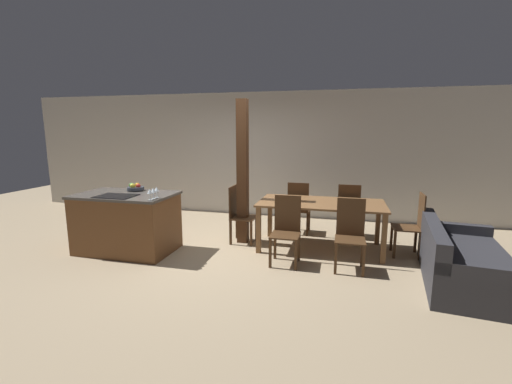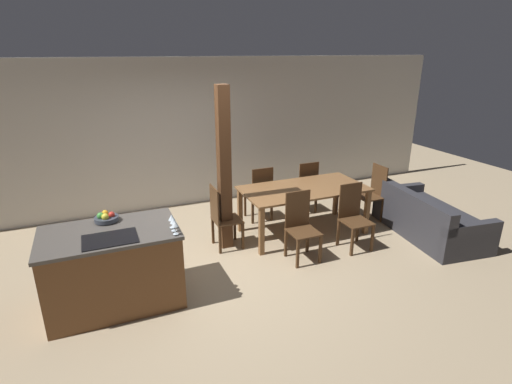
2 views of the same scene
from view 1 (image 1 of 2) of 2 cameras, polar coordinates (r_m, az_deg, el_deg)
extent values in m
plane|color=#9E896B|center=(5.50, -6.68, -9.88)|extent=(16.00, 16.00, 0.00)
cube|color=beige|center=(7.64, -0.06, 6.23)|extent=(11.20, 0.08, 2.70)
cube|color=brown|center=(5.76, -20.70, -4.97)|extent=(1.45, 0.87, 0.88)
cube|color=#4C4742|center=(5.66, -20.99, -0.47)|extent=(1.49, 0.91, 0.04)
cube|color=black|center=(5.48, -22.30, -0.62)|extent=(0.56, 0.40, 0.01)
cylinder|color=#383D47|center=(5.89, -19.43, 0.57)|extent=(0.27, 0.27, 0.05)
sphere|color=red|center=(5.84, -19.01, 0.98)|extent=(0.07, 0.07, 0.07)
sphere|color=gold|center=(5.93, -19.18, 1.12)|extent=(0.08, 0.08, 0.08)
sphere|color=#3D8E38|center=(5.91, -19.99, 1.05)|extent=(0.08, 0.08, 0.08)
sphere|color=yellow|center=(5.84, -19.88, 0.95)|extent=(0.08, 0.08, 0.08)
cylinder|color=silver|center=(4.98, -17.21, -1.25)|extent=(0.06, 0.06, 0.00)
cylinder|color=silver|center=(4.97, -17.23, -0.73)|extent=(0.01, 0.01, 0.09)
cone|color=silver|center=(4.96, -17.28, 0.14)|extent=(0.08, 0.08, 0.07)
cylinder|color=silver|center=(5.06, -16.68, -1.06)|extent=(0.06, 0.06, 0.00)
cylinder|color=silver|center=(5.05, -16.71, -0.54)|extent=(0.01, 0.01, 0.09)
cone|color=silver|center=(5.04, -16.75, 0.31)|extent=(0.08, 0.08, 0.07)
cylinder|color=silver|center=(5.13, -16.17, -0.87)|extent=(0.06, 0.06, 0.00)
cylinder|color=silver|center=(5.12, -16.19, -0.36)|extent=(0.01, 0.01, 0.09)
cone|color=silver|center=(5.11, -16.24, 0.48)|extent=(0.08, 0.08, 0.07)
cube|color=brown|center=(5.52, 10.81, -1.82)|extent=(1.96, 1.00, 0.03)
cube|color=brown|center=(5.32, 0.43, -6.34)|extent=(0.07, 0.07, 0.74)
cube|color=brown|center=(5.22, 20.54, -7.33)|extent=(0.07, 0.07, 0.74)
cube|color=brown|center=(6.14, 2.35, -4.08)|extent=(0.07, 0.07, 0.74)
cube|color=brown|center=(6.05, 19.65, -4.89)|extent=(0.07, 0.07, 0.74)
cube|color=#472D19|center=(4.87, 4.89, -7.18)|extent=(0.40, 0.40, 0.02)
cube|color=#472D19|center=(4.98, 5.29, -3.54)|extent=(0.38, 0.02, 0.53)
cube|color=#472D19|center=(4.81, 2.39, -10.17)|extent=(0.04, 0.04, 0.42)
cube|color=#472D19|center=(4.75, 6.64, -10.47)|extent=(0.04, 0.04, 0.42)
cube|color=#472D19|center=(5.13, 3.20, -8.82)|extent=(0.04, 0.04, 0.42)
cube|color=#472D19|center=(5.08, 7.17, -9.08)|extent=(0.04, 0.04, 0.42)
cube|color=#472D19|center=(4.82, 15.41, -7.71)|extent=(0.40, 0.40, 0.02)
cube|color=#472D19|center=(4.93, 15.51, -4.02)|extent=(0.38, 0.02, 0.53)
cube|color=#472D19|center=(4.72, 13.13, -10.82)|extent=(0.04, 0.04, 0.42)
cube|color=#472D19|center=(4.73, 17.50, -10.98)|extent=(0.04, 0.04, 0.42)
cube|color=#472D19|center=(5.05, 13.21, -9.40)|extent=(0.04, 0.04, 0.42)
cube|color=#472D19|center=(5.06, 17.27, -9.55)|extent=(0.04, 0.04, 0.42)
cube|color=#472D19|center=(6.40, 7.19, -2.98)|extent=(0.40, 0.40, 0.02)
cube|color=#472D19|center=(6.16, 7.03, -0.90)|extent=(0.38, 0.02, 0.53)
cube|color=#472D19|center=(6.61, 8.86, -4.57)|extent=(0.04, 0.04, 0.42)
cube|color=#472D19|center=(6.65, 5.81, -4.41)|extent=(0.04, 0.04, 0.42)
cube|color=#472D19|center=(6.27, 8.56, -5.38)|extent=(0.04, 0.04, 0.42)
cube|color=#472D19|center=(6.31, 5.34, -5.20)|extent=(0.04, 0.04, 0.42)
cube|color=#472D19|center=(6.36, 15.12, -3.34)|extent=(0.40, 0.40, 0.02)
cube|color=#472D19|center=(6.12, 15.27, -1.26)|extent=(0.38, 0.02, 0.53)
cube|color=#472D19|center=(6.59, 16.55, -4.91)|extent=(0.04, 0.04, 0.42)
cube|color=#472D19|center=(6.58, 13.46, -4.78)|extent=(0.04, 0.04, 0.42)
cube|color=#472D19|center=(6.25, 16.68, -5.74)|extent=(0.04, 0.04, 0.42)
cube|color=#472D19|center=(6.24, 13.42, -5.61)|extent=(0.04, 0.04, 0.42)
cube|color=#472D19|center=(5.80, -2.07, -4.29)|extent=(0.40, 0.40, 0.02)
cube|color=#472D19|center=(5.79, -3.90, -1.56)|extent=(0.02, 0.38, 0.53)
cube|color=#472D19|center=(5.65, -0.82, -7.01)|extent=(0.04, 0.04, 0.42)
cube|color=#472D19|center=(5.98, 0.06, -6.03)|extent=(0.04, 0.04, 0.42)
cube|color=#472D19|center=(5.75, -4.26, -6.73)|extent=(0.04, 0.04, 0.42)
cube|color=#472D19|center=(6.07, -3.21, -5.79)|extent=(0.04, 0.04, 0.42)
cube|color=#472D19|center=(5.67, 23.78, -5.51)|extent=(0.40, 0.40, 0.02)
cube|color=#472D19|center=(5.65, 25.88, -2.89)|extent=(0.02, 0.38, 0.53)
cube|color=#472D19|center=(5.87, 21.63, -7.08)|extent=(0.04, 0.04, 0.42)
cube|color=#472D19|center=(5.54, 22.10, -8.14)|extent=(0.04, 0.04, 0.42)
cube|color=#472D19|center=(5.93, 25.05, -7.15)|extent=(0.04, 0.04, 0.42)
cube|color=#472D19|center=(5.60, 25.72, -8.21)|extent=(0.04, 0.04, 0.42)
cube|color=#2D2D33|center=(5.09, 31.45, -10.63)|extent=(1.14, 1.93, 0.41)
cube|color=#2D2D33|center=(4.92, 27.44, -6.43)|extent=(0.38, 1.84, 0.33)
cube|color=#2D2D33|center=(4.29, 33.54, -13.61)|extent=(0.94, 0.25, 0.55)
cube|color=#2D2D33|center=(5.86, 30.08, -7.14)|extent=(0.94, 0.25, 0.55)
cube|color=#4C2D19|center=(5.69, -2.23, 3.22)|extent=(0.17, 0.17, 2.38)
camera|label=2|loc=(3.41, -75.12, 18.72)|focal=28.00mm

